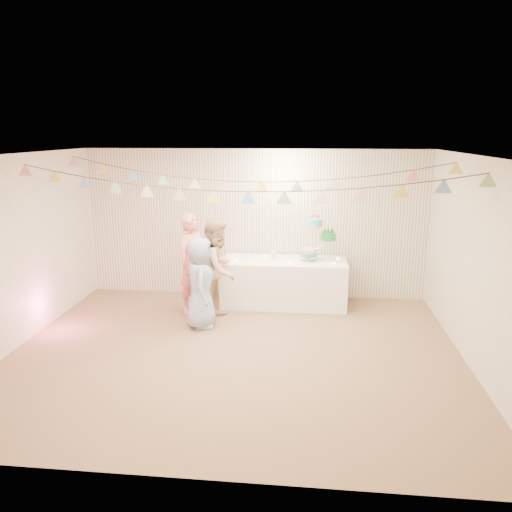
# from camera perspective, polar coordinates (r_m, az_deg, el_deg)

# --- Properties ---
(floor) EXTENTS (6.00, 6.00, 0.00)m
(floor) POSITION_cam_1_polar(r_m,az_deg,el_deg) (6.80, -2.43, -11.05)
(floor) COLOR brown
(floor) RESTS_ON ground
(ceiling) EXTENTS (6.00, 6.00, 0.00)m
(ceiling) POSITION_cam_1_polar(r_m,az_deg,el_deg) (6.17, -2.68, 11.39)
(ceiling) COLOR white
(ceiling) RESTS_ON ground
(back_wall) EXTENTS (6.00, 6.00, 0.00)m
(back_wall) POSITION_cam_1_polar(r_m,az_deg,el_deg) (8.79, -0.13, 3.66)
(back_wall) COLOR white
(back_wall) RESTS_ON ground
(front_wall) EXTENTS (6.00, 6.00, 0.00)m
(front_wall) POSITION_cam_1_polar(r_m,az_deg,el_deg) (4.03, -7.88, -9.22)
(front_wall) COLOR white
(front_wall) RESTS_ON ground
(left_wall) EXTENTS (5.00, 5.00, 0.00)m
(left_wall) POSITION_cam_1_polar(r_m,az_deg,el_deg) (7.42, -26.12, 0.26)
(left_wall) COLOR white
(left_wall) RESTS_ON ground
(right_wall) EXTENTS (5.00, 5.00, 0.00)m
(right_wall) POSITION_cam_1_polar(r_m,az_deg,el_deg) (6.63, 24.05, -1.03)
(right_wall) COLOR white
(right_wall) RESTS_ON ground
(table) EXTENTS (2.09, 0.84, 0.78)m
(table) POSITION_cam_1_polar(r_m,az_deg,el_deg) (8.50, 3.22, -3.02)
(table) COLOR white
(table) RESTS_ON floor
(cake_stand) EXTENTS (0.65, 0.38, 0.73)m
(cake_stand) POSITION_cam_1_polar(r_m,az_deg,el_deg) (8.36, 7.07, 1.73)
(cake_stand) COLOR silver
(cake_stand) RESTS_ON table
(cake_bottom) EXTENTS (0.31, 0.31, 0.15)m
(cake_bottom) POSITION_cam_1_polar(r_m,az_deg,el_deg) (8.37, 5.99, -0.20)
(cake_bottom) COLOR teal
(cake_bottom) RESTS_ON cake_stand
(cake_middle) EXTENTS (0.27, 0.27, 0.22)m
(cake_middle) POSITION_cam_1_polar(r_m,az_deg,el_deg) (8.46, 8.28, 1.77)
(cake_middle) COLOR #1D8636
(cake_middle) RESTS_ON cake_stand
(cake_top_tier) EXTENTS (0.25, 0.25, 0.19)m
(cake_top_tier) POSITION_cam_1_polar(r_m,az_deg,el_deg) (8.28, 6.71, 3.46)
(cake_top_tier) COLOR #49D7E8
(cake_top_tier) RESTS_ON cake_stand
(platter) EXTENTS (0.32, 0.32, 0.02)m
(platter) POSITION_cam_1_polar(r_m,az_deg,el_deg) (8.40, -0.42, -0.61)
(platter) COLOR white
(platter) RESTS_ON table
(posy) EXTENTS (0.13, 0.13, 0.15)m
(posy) POSITION_cam_1_polar(r_m,az_deg,el_deg) (8.45, 2.01, -0.09)
(posy) COLOR white
(posy) RESTS_ON table
(person_adult_a) EXTENTS (0.65, 0.71, 1.64)m
(person_adult_a) POSITION_cam_1_polar(r_m,az_deg,el_deg) (8.09, -7.21, -0.87)
(person_adult_a) COLOR #E48077
(person_adult_a) RESTS_ON floor
(person_adult_b) EXTENTS (0.75, 0.89, 1.62)m
(person_adult_b) POSITION_cam_1_polar(r_m,az_deg,el_deg) (7.73, -4.37, -1.54)
(person_adult_b) COLOR tan
(person_adult_b) RESTS_ON floor
(person_child) EXTENTS (0.56, 0.74, 1.37)m
(person_child) POSITION_cam_1_polar(r_m,az_deg,el_deg) (7.49, -6.36, -3.09)
(person_child) COLOR #8DA9C8
(person_child) RESTS_ON floor
(bunting_back) EXTENTS (5.60, 1.10, 0.40)m
(bunting_back) POSITION_cam_1_polar(r_m,az_deg,el_deg) (7.27, -1.34, 9.83)
(bunting_back) COLOR pink
(bunting_back) RESTS_ON ceiling
(bunting_front) EXTENTS (5.60, 0.90, 0.36)m
(bunting_front) POSITION_cam_1_polar(r_m,az_deg,el_deg) (5.99, -2.94, 8.63)
(bunting_front) COLOR #72A5E5
(bunting_front) RESTS_ON ceiling
(tealight_0) EXTENTS (0.04, 0.04, 0.03)m
(tealight_0) POSITION_cam_1_polar(r_m,az_deg,el_deg) (8.32, -2.31, -0.48)
(tealight_0) COLOR #FFD88C
(tealight_0) RESTS_ON table
(tealight_1) EXTENTS (0.04, 0.04, 0.03)m
(tealight_1) POSITION_cam_1_polar(r_m,az_deg,el_deg) (8.59, 0.98, -0.01)
(tealight_1) COLOR #FFD88C
(tealight_1) RESTS_ON table
(tealight_2) EXTENTS (0.04, 0.04, 0.03)m
(tealight_2) POSITION_cam_1_polar(r_m,az_deg,el_deg) (8.18, 3.88, -0.76)
(tealight_2) COLOR #FFD88C
(tealight_2) RESTS_ON table
(tealight_3) EXTENTS (0.04, 0.04, 0.03)m
(tealight_3) POSITION_cam_1_polar(r_m,az_deg,el_deg) (8.60, 5.66, -0.06)
(tealight_3) COLOR #FFD88C
(tealight_3) RESTS_ON table
(tealight_4) EXTENTS (0.04, 0.04, 0.03)m
(tealight_4) POSITION_cam_1_polar(r_m,az_deg,el_deg) (8.22, 8.91, -0.82)
(tealight_4) COLOR #FFD88C
(tealight_4) RESTS_ON table
(tealight_5) EXTENTS (0.04, 0.04, 0.03)m
(tealight_5) POSITION_cam_1_polar(r_m,az_deg,el_deg) (8.55, 9.34, -0.27)
(tealight_5) COLOR #FFD88C
(tealight_5) RESTS_ON table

